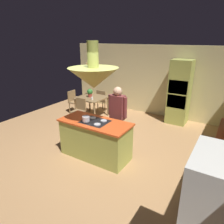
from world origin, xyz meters
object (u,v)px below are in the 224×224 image
at_px(potted_plant_on_table, 90,92).
at_px(person_at_island, 117,114).
at_px(kitchen_island, 95,139).
at_px(chair_at_corner, 74,100).
at_px(cup_on_table, 92,98).
at_px(chair_by_back_wall, 103,99).
at_px(chair_facing_island, 79,109).
at_px(oven_tower, 179,92).
at_px(dining_table, 92,100).
at_px(cooking_pot_on_cooktop, 86,119).

bearing_deg(potted_plant_on_table, person_at_island, -35.72).
distance_m(kitchen_island, chair_at_corner, 3.31).
bearing_deg(cup_on_table, kitchen_island, -51.23).
relative_size(chair_by_back_wall, potted_plant_on_table, 2.90).
distance_m(person_at_island, chair_facing_island, 2.12).
bearing_deg(oven_tower, chair_facing_island, -146.70).
height_order(dining_table, cooking_pot_on_cooktop, cooking_pot_on_cooktop).
distance_m(chair_facing_island, potted_plant_on_table, 0.80).
relative_size(oven_tower, dining_table, 2.20).
xyz_separation_m(dining_table, potted_plant_on_table, (-0.06, -0.02, 0.27)).
height_order(cup_on_table, cooking_pot_on_cooktop, cooking_pot_on_cooktop).
distance_m(chair_facing_island, cup_on_table, 0.59).
relative_size(chair_facing_island, chair_by_back_wall, 1.00).
relative_size(oven_tower, cup_on_table, 23.70).
xyz_separation_m(chair_at_corner, cup_on_table, (1.07, -0.24, 0.30)).
distance_m(kitchen_island, chair_by_back_wall, 3.27).
height_order(chair_at_corner, cup_on_table, chair_at_corner).
xyz_separation_m(chair_by_back_wall, cup_on_table, (0.20, -0.93, 0.30)).
xyz_separation_m(dining_table, chair_by_back_wall, (0.00, 0.70, -0.15)).
bearing_deg(chair_facing_island, dining_table, 90.00).
bearing_deg(person_at_island, kitchen_island, -109.20).
distance_m(kitchen_island, oven_tower, 3.48).
bearing_deg(dining_table, person_at_island, -36.82).
bearing_deg(chair_facing_island, oven_tower, 33.30).
relative_size(person_at_island, chair_facing_island, 1.90).
xyz_separation_m(dining_table, person_at_island, (1.93, -1.44, 0.29)).
bearing_deg(chair_facing_island, chair_at_corner, 141.16).
xyz_separation_m(chair_at_corner, cooking_pot_on_cooktop, (2.40, -2.23, 0.51)).
bearing_deg(dining_table, kitchen_island, -51.01).
bearing_deg(dining_table, oven_tower, 22.21).
xyz_separation_m(cup_on_table, cooking_pot_on_cooktop, (1.34, -1.99, 0.21)).
relative_size(oven_tower, person_at_island, 1.29).
relative_size(person_at_island, cooking_pot_on_cooktop, 9.20).
xyz_separation_m(person_at_island, potted_plant_on_table, (-1.99, 1.43, -0.02)).
bearing_deg(chair_at_corner, chair_by_back_wall, -51.16).
bearing_deg(cup_on_table, person_at_island, -34.97).
height_order(chair_by_back_wall, cup_on_table, chair_by_back_wall).
bearing_deg(person_at_island, chair_by_back_wall, 132.03).
bearing_deg(potted_plant_on_table, chair_facing_island, -85.23).
bearing_deg(potted_plant_on_table, cooking_pot_on_cooktop, -54.20).
height_order(kitchen_island, cooking_pot_on_cooktop, cooking_pot_on_cooktop).
distance_m(chair_at_corner, cooking_pot_on_cooktop, 3.32).
xyz_separation_m(chair_at_corner, potted_plant_on_table, (0.81, -0.02, 0.42)).
bearing_deg(chair_at_corner, potted_plant_on_table, -91.15).
height_order(person_at_island, potted_plant_on_table, person_at_island).
bearing_deg(oven_tower, kitchen_island, -108.74).
xyz_separation_m(chair_facing_island, chair_by_back_wall, (0.00, 1.39, 0.00)).
height_order(kitchen_island, chair_by_back_wall, kitchen_island).
relative_size(dining_table, chair_at_corner, 1.12).
bearing_deg(cooking_pot_on_cooktop, kitchen_island, 39.09).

